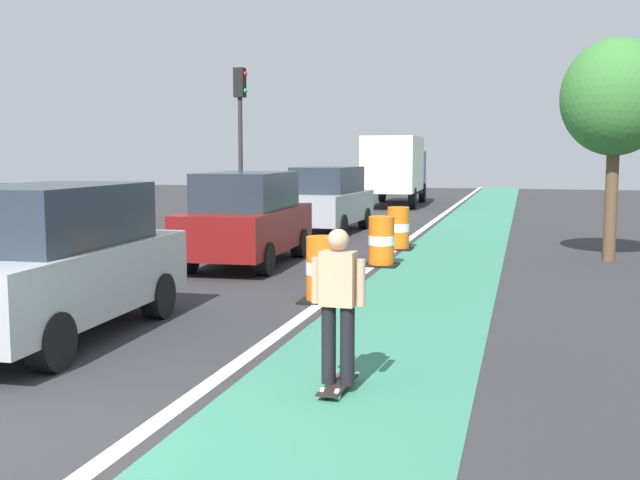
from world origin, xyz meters
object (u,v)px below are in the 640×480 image
traffic_barrel_front (323,270)px  delivery_truck_down_block (396,167)px  parked_suv_third (328,199)px  skateboarder_on_lane (338,304)px  traffic_barrel_mid (381,242)px  traffic_light_corner (240,120)px  parked_suv_second (247,218)px  parked_suv_nearest (53,261)px  pedestrian_waiting (247,207)px  pedestrian_crossing (258,205)px  traffic_barrel_back (398,229)px  street_tree_sidewalk (615,99)px

traffic_barrel_front → delivery_truck_down_block: delivery_truck_down_block is taller
parked_suv_third → traffic_barrel_front: 11.36m
skateboarder_on_lane → parked_suv_third: (-4.15, 15.60, 0.12)m
traffic_barrel_mid → traffic_light_corner: traffic_light_corner is taller
parked_suv_second → parked_suv_third: (-0.05, 7.30, 0.00)m
parked_suv_nearest → parked_suv_third: size_ratio=1.00×
traffic_barrel_mid → pedestrian_waiting: 7.30m
parked_suv_third → traffic_barrel_front: parked_suv_third is taller
traffic_barrel_front → traffic_barrel_mid: size_ratio=1.00×
parked_suv_second → parked_suv_third: same height
parked_suv_nearest → parked_suv_third: 14.35m
traffic_barrel_mid → traffic_light_corner: 8.98m
traffic_light_corner → pedestrian_crossing: size_ratio=3.17×
traffic_barrel_back → delivery_truck_down_block: (-2.84, 16.61, 1.31)m
traffic_barrel_back → traffic_barrel_mid: bearing=-87.8°
parked_suv_nearest → traffic_barrel_mid: parked_suv_nearest is taller
pedestrian_crossing → parked_suv_third: bearing=24.7°
parked_suv_second → pedestrian_waiting: size_ratio=2.90×
skateboarder_on_lane → pedestrian_crossing: size_ratio=1.05×
parked_suv_second → delivery_truck_down_block: size_ratio=0.61×
parked_suv_nearest → traffic_barrel_front: size_ratio=4.29×
pedestrian_crossing → street_tree_sidewalk: (9.82, -3.79, 2.80)m
skateboarder_on_lane → traffic_barrel_front: 4.81m
skateboarder_on_lane → parked_suv_second: size_ratio=0.36×
parked_suv_third → pedestrian_waiting: bearing=-144.9°
traffic_barrel_mid → parked_suv_third: bearing=113.7°
parked_suv_second → skateboarder_on_lane: bearing=-63.7°
pedestrian_crossing → street_tree_sidewalk: 10.89m
traffic_barrel_back → pedestrian_crossing: (-4.81, 2.84, 0.33)m
traffic_barrel_mid → traffic_barrel_back: size_ratio=1.00×
traffic_barrel_mid → street_tree_sidewalk: (4.89, 2.03, 3.14)m
parked_suv_nearest → parked_suv_second: same height
traffic_barrel_front → pedestrian_waiting: size_ratio=0.68×
delivery_truck_down_block → pedestrian_crossing: bearing=-98.2°
traffic_barrel_back → pedestrian_waiting: (-4.97, 2.25, 0.33)m
traffic_barrel_front → pedestrian_crossing: bearing=115.2°
traffic_barrel_back → street_tree_sidewalk: (5.00, -0.96, 3.14)m
delivery_truck_down_block → street_tree_sidewalk: size_ratio=1.54×
delivery_truck_down_block → traffic_light_corner: size_ratio=1.51×
pedestrian_waiting → traffic_light_corner: bearing=118.9°
pedestrian_crossing → traffic_barrel_front: bearing=-64.8°
parked_suv_second → traffic_barrel_back: size_ratio=4.29×
parked_suv_nearest → pedestrian_crossing: 13.58m
skateboarder_on_lane → street_tree_sidewalk: street_tree_sidewalk is taller
parked_suv_nearest → pedestrian_waiting: size_ratio=2.91×
parked_suv_nearest → pedestrian_waiting: (-2.10, 12.84, -0.17)m
skateboarder_on_lane → traffic_barrel_mid: (-1.19, 8.86, -0.38)m
traffic_barrel_front → traffic_light_corner: (-5.49, 10.56, 2.97)m
parked_suv_second → parked_suv_third: bearing=90.4°
delivery_truck_down_block → pedestrian_waiting: delivery_truck_down_block is taller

